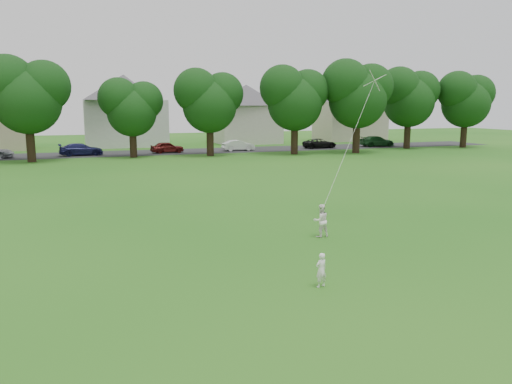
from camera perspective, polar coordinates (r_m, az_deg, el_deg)
name	(u,v)px	position (r m, az deg, el deg)	size (l,w,h in m)	color
ground	(284,279)	(15.05, 3.19, -9.87)	(160.00, 160.00, 0.00)	#1D5E15
street	(135,153)	(55.57, -13.69, 4.35)	(90.00, 7.00, 0.01)	#2D2D30
toddler	(321,270)	(14.34, 7.45, -8.83)	(0.36, 0.24, 1.00)	white
older_boy	(321,221)	(19.62, 7.43, -3.26)	(0.63, 0.49, 1.30)	white
kite	(349,143)	(20.88, 10.61, 5.47)	(2.19, 1.57, 6.57)	white
tree_row	(161,92)	(49.80, -10.86, 11.18)	(82.76, 9.07, 10.18)	black
parked_cars	(144,148)	(54.62, -12.70, 4.95)	(63.95, 2.50, 1.28)	black
house_row	(120,105)	(65.25, -15.26, 9.58)	(76.67, 14.16, 10.43)	silver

